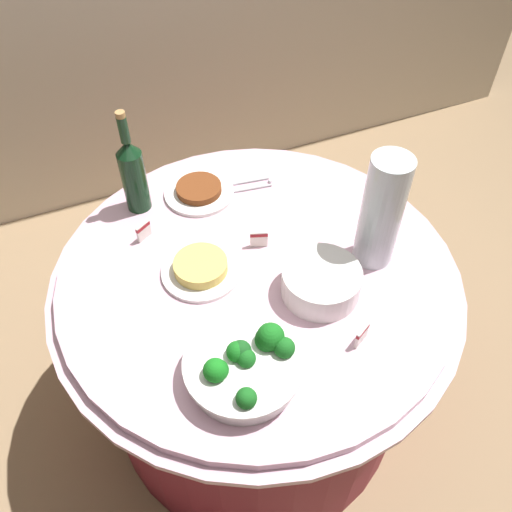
% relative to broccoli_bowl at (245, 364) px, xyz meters
% --- Properties ---
extents(ground_plane, '(6.00, 6.00, 0.00)m').
position_rel_broccoli_bowl_xyz_m(ground_plane, '(0.15, 0.30, -0.78)').
color(ground_plane, '#9E7F5B').
extents(buffet_table, '(1.16, 1.16, 0.74)m').
position_rel_broccoli_bowl_xyz_m(buffet_table, '(0.15, 0.30, -0.41)').
color(buffet_table, maroon).
rests_on(buffet_table, ground_plane).
extents(broccoli_bowl, '(0.28, 0.28, 0.12)m').
position_rel_broccoli_bowl_xyz_m(broccoli_bowl, '(0.00, 0.00, 0.00)').
color(broccoli_bowl, white).
rests_on(broccoli_bowl, buffet_table).
extents(plate_stack, '(0.21, 0.21, 0.08)m').
position_rel_broccoli_bowl_xyz_m(plate_stack, '(0.28, 0.15, -0.00)').
color(plate_stack, white).
rests_on(plate_stack, buffet_table).
extents(wine_bottle, '(0.07, 0.07, 0.34)m').
position_rel_broccoli_bowl_xyz_m(wine_bottle, '(-0.08, 0.67, 0.09)').
color(wine_bottle, '#113319').
rests_on(wine_bottle, buffet_table).
extents(decorative_fruit_vase, '(0.11, 0.11, 0.34)m').
position_rel_broccoli_bowl_xyz_m(decorative_fruit_vase, '(0.47, 0.21, 0.12)').
color(decorative_fruit_vase, silver).
rests_on(decorative_fruit_vase, buffet_table).
extents(serving_tongs, '(0.17, 0.07, 0.01)m').
position_rel_broccoli_bowl_xyz_m(serving_tongs, '(0.27, 0.63, -0.04)').
color(serving_tongs, silver).
rests_on(serving_tongs, buffet_table).
extents(food_plate_noodles, '(0.22, 0.22, 0.04)m').
position_rel_broccoli_bowl_xyz_m(food_plate_noodles, '(0.01, 0.34, -0.03)').
color(food_plate_noodles, white).
rests_on(food_plate_noodles, buffet_table).
extents(food_plate_stir_fry, '(0.22, 0.22, 0.03)m').
position_rel_broccoli_bowl_xyz_m(food_plate_stir_fry, '(0.11, 0.65, -0.03)').
color(food_plate_stir_fry, white).
rests_on(food_plate_stir_fry, buffet_table).
extents(label_placard_front, '(0.05, 0.02, 0.05)m').
position_rel_broccoli_bowl_xyz_m(label_placard_front, '(0.19, 0.37, -0.01)').
color(label_placard_front, white).
rests_on(label_placard_front, buffet_table).
extents(label_placard_mid, '(0.05, 0.03, 0.05)m').
position_rel_broccoli_bowl_xyz_m(label_placard_mid, '(0.30, -0.03, -0.01)').
color(label_placard_mid, white).
rests_on(label_placard_mid, buffet_table).
extents(label_placard_rear, '(0.05, 0.03, 0.05)m').
position_rel_broccoli_bowl_xyz_m(label_placard_rear, '(-0.10, 0.53, -0.01)').
color(label_placard_rear, white).
rests_on(label_placard_rear, buffet_table).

